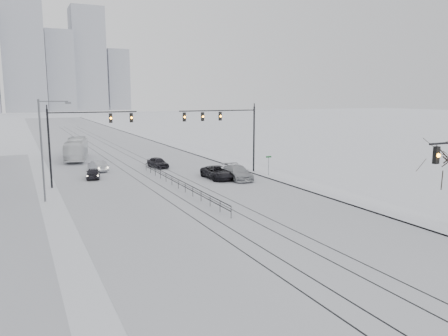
{
  "coord_description": "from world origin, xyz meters",
  "views": [
    {
      "loc": [
        -14.37,
        -10.92,
        9.26
      ],
      "look_at": [
        1.38,
        22.16,
        3.2
      ],
      "focal_mm": 35.0,
      "sensor_mm": 36.0,
      "label": 1
    }
  ],
  "objects_px": {
    "sedan_sb_outer": "(98,166)",
    "sedan_nb_front": "(218,173)",
    "sedan_sb_inner": "(93,173)",
    "sedan_nb_far": "(158,163)",
    "box_truck": "(76,149)",
    "sedan_nb_right": "(238,173)"
  },
  "relations": [
    {
      "from": "sedan_sb_outer",
      "to": "sedan_nb_far",
      "type": "relative_size",
      "value": 1.03
    },
    {
      "from": "sedan_nb_front",
      "to": "sedan_nb_right",
      "type": "distance_m",
      "value": 2.28
    },
    {
      "from": "box_truck",
      "to": "sedan_nb_front",
      "type": "bearing_deg",
      "value": 130.07
    },
    {
      "from": "sedan_nb_front",
      "to": "sedan_sb_inner",
      "type": "bearing_deg",
      "value": 152.95
    },
    {
      "from": "sedan_sb_outer",
      "to": "box_truck",
      "type": "relative_size",
      "value": 0.37
    },
    {
      "from": "sedan_sb_inner",
      "to": "sedan_nb_right",
      "type": "height_order",
      "value": "sedan_nb_right"
    },
    {
      "from": "sedan_nb_front",
      "to": "box_truck",
      "type": "distance_m",
      "value": 25.74
    },
    {
      "from": "sedan_sb_outer",
      "to": "sedan_nb_front",
      "type": "xyz_separation_m",
      "value": [
        11.32,
        -11.02,
        0.04
      ]
    },
    {
      "from": "sedan_nb_far",
      "to": "sedan_nb_right",
      "type": "bearing_deg",
      "value": -73.63
    },
    {
      "from": "sedan_nb_front",
      "to": "sedan_nb_far",
      "type": "height_order",
      "value": "sedan_nb_front"
    },
    {
      "from": "sedan_nb_right",
      "to": "sedan_nb_far",
      "type": "xyz_separation_m",
      "value": [
        -5.67,
        11.73,
        -0.1
      ]
    },
    {
      "from": "box_truck",
      "to": "sedan_sb_outer",
      "type": "bearing_deg",
      "value": 106.69
    },
    {
      "from": "sedan_nb_front",
      "to": "sedan_nb_right",
      "type": "xyz_separation_m",
      "value": [
        1.88,
        -1.28,
        0.06
      ]
    },
    {
      "from": "sedan_sb_inner",
      "to": "sedan_sb_outer",
      "type": "bearing_deg",
      "value": -95.61
    },
    {
      "from": "sedan_nb_right",
      "to": "sedan_sb_outer",
      "type": "bearing_deg",
      "value": 142.54
    },
    {
      "from": "sedan_sb_inner",
      "to": "sedan_nb_far",
      "type": "distance_m",
      "value": 9.86
    },
    {
      "from": "sedan_sb_inner",
      "to": "sedan_nb_front",
      "type": "height_order",
      "value": "sedan_nb_front"
    },
    {
      "from": "sedan_sb_inner",
      "to": "sedan_nb_right",
      "type": "xyz_separation_m",
      "value": [
        14.55,
        -7.48,
        0.17
      ]
    },
    {
      "from": "sedan_nb_far",
      "to": "box_truck",
      "type": "distance_m",
      "value": 14.88
    },
    {
      "from": "sedan_sb_outer",
      "to": "sedan_nb_front",
      "type": "relative_size",
      "value": 0.79
    },
    {
      "from": "sedan_nb_right",
      "to": "sedan_nb_far",
      "type": "bearing_deg",
      "value": 121.29
    },
    {
      "from": "sedan_sb_outer",
      "to": "sedan_nb_right",
      "type": "xyz_separation_m",
      "value": [
        13.2,
        -12.3,
        0.1
      ]
    }
  ]
}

